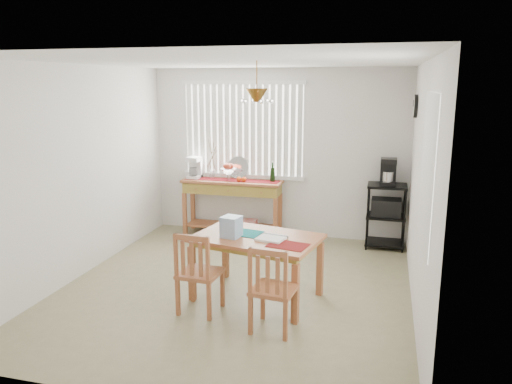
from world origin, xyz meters
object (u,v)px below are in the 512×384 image
(chair_left, at_px, (198,273))
(dining_table, at_px, (257,243))
(wire_cart, at_px, (386,210))
(cart_items, at_px, (388,172))
(sideboard, at_px, (233,194))
(chair_right, at_px, (272,290))

(chair_left, bearing_deg, dining_table, 46.51)
(wire_cart, distance_m, cart_items, 0.55)
(wire_cart, bearing_deg, sideboard, 179.51)
(dining_table, relative_size, chair_right, 1.69)
(wire_cart, xyz_separation_m, cart_items, (-0.00, 0.01, 0.55))
(dining_table, bearing_deg, chair_left, -133.49)
(wire_cart, height_order, chair_right, wire_cart)
(dining_table, distance_m, chair_right, 0.83)
(sideboard, height_order, chair_right, sideboard)
(dining_table, bearing_deg, cart_items, 57.93)
(cart_items, relative_size, chair_left, 0.43)
(wire_cart, height_order, cart_items, cart_items)
(sideboard, bearing_deg, dining_table, -66.37)
(chair_left, relative_size, chair_right, 1.01)
(wire_cart, distance_m, dining_table, 2.59)
(sideboard, xyz_separation_m, wire_cart, (2.34, -0.02, -0.10))
(cart_items, xyz_separation_m, dining_table, (-1.38, -2.20, -0.48))
(sideboard, bearing_deg, wire_cart, -0.49)
(sideboard, xyz_separation_m, chair_left, (0.47, -2.73, -0.23))
(sideboard, xyz_separation_m, chair_right, (1.31, -2.94, -0.23))
(dining_table, height_order, chair_right, chair_right)
(sideboard, relative_size, wire_cart, 1.67)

